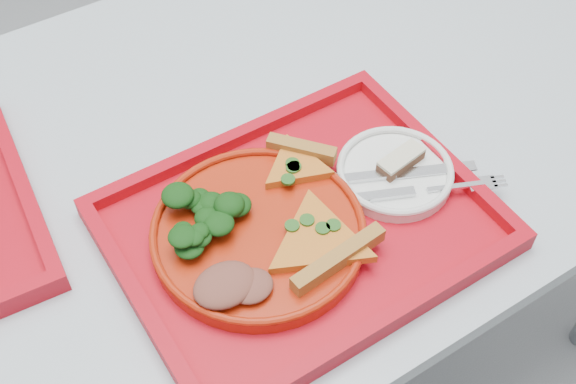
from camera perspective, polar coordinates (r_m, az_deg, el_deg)
name	(u,v)px	position (r m, az deg, el deg)	size (l,w,h in m)	color
table	(209,189)	(1.05, -6.26, 0.23)	(1.60, 0.80, 0.75)	#ABB6BF
tray_main	(301,228)	(0.90, 1.02, -2.88)	(0.45, 0.35, 0.01)	#B40916
dinner_plate	(258,235)	(0.88, -2.35, -3.41)	(0.26, 0.26, 0.02)	#A9220B
side_plate	(394,174)	(0.95, 8.40, 1.39)	(0.15, 0.15, 0.01)	white
pizza_slice_a	(318,238)	(0.85, 2.40, -3.65)	(0.15, 0.13, 0.02)	orange
pizza_slice_b	(296,164)	(0.92, 0.60, 2.25)	(0.10, 0.09, 0.02)	orange
salad_heap	(204,211)	(0.86, -6.65, -1.54)	(0.09, 0.08, 0.05)	black
meat_portion	(225,285)	(0.82, -5.02, -7.32)	(0.07, 0.06, 0.02)	brown
dessert_bar	(401,160)	(0.94, 8.91, 2.50)	(0.07, 0.04, 0.02)	#492618
knife	(406,172)	(0.94, 9.33, 1.55)	(0.18, 0.02, 0.01)	silver
fork	(426,190)	(0.92, 10.84, 0.17)	(0.18, 0.02, 0.01)	silver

